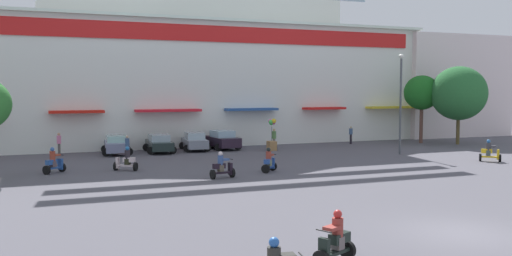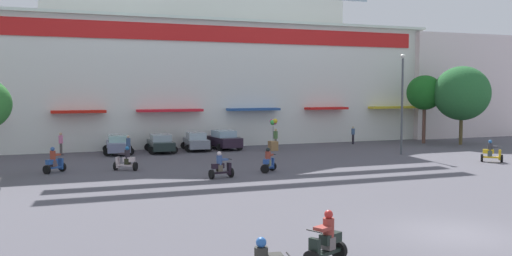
% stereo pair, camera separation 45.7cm
% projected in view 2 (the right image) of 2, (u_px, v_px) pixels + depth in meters
% --- Properties ---
extents(ground_plane, '(128.00, 128.00, 0.00)m').
position_uv_depth(ground_plane, '(295.00, 177.00, 30.56)').
color(ground_plane, '#504E57').
extents(colonial_building, '(43.40, 18.96, 20.74)m').
position_uv_depth(colonial_building, '(190.00, 47.00, 52.22)').
color(colonial_building, silver).
rests_on(colonial_building, ground).
extents(flank_building_right, '(12.57, 8.54, 10.55)m').
position_uv_depth(flank_building_right, '(442.00, 86.00, 59.03)').
color(flank_building_right, silver).
rests_on(flank_building_right, ground).
extents(plaza_tree_1, '(5.05, 4.74, 6.99)m').
position_uv_depth(plaza_tree_1, '(462.00, 93.00, 48.25)').
color(plaza_tree_1, brown).
rests_on(plaza_tree_1, ground).
extents(plaza_tree_3, '(3.32, 3.05, 6.21)m').
position_uv_depth(plaza_tree_3, '(425.00, 93.00, 49.49)').
color(plaza_tree_3, brown).
rests_on(plaza_tree_3, ground).
extents(parked_car_0, '(2.43, 3.94, 1.45)m').
position_uv_depth(parked_car_0, '(118.00, 144.00, 41.38)').
color(parked_car_0, slate).
rests_on(parked_car_0, ground).
extents(parked_car_1, '(2.39, 4.18, 1.41)m').
position_uv_depth(parked_car_1, '(161.00, 143.00, 42.51)').
color(parked_car_1, '#1F2B29').
rests_on(parked_car_1, ground).
extents(parked_car_2, '(2.43, 3.96, 1.47)m').
position_uv_depth(parked_car_2, '(196.00, 141.00, 43.88)').
color(parked_car_2, slate).
rests_on(parked_car_2, ground).
extents(parked_car_3, '(2.56, 4.03, 1.55)m').
position_uv_depth(parked_car_3, '(224.00, 140.00, 44.79)').
color(parked_car_3, black).
rests_on(parked_car_3, ground).
extents(scooter_rider_0, '(1.28, 1.29, 1.48)m').
position_uv_depth(scooter_rider_0, '(269.00, 162.00, 32.33)').
color(scooter_rider_0, black).
rests_on(scooter_rider_0, ground).
extents(scooter_rider_1, '(1.42, 0.74, 1.51)m').
position_uv_depth(scooter_rider_1, '(221.00, 167.00, 30.05)').
color(scooter_rider_1, black).
rests_on(scooter_rider_1, ground).
extents(scooter_rider_3, '(1.47, 1.17, 1.48)m').
position_uv_depth(scooter_rider_3, '(126.00, 160.00, 32.94)').
color(scooter_rider_3, black).
rests_on(scooter_rider_3, ground).
extents(scooter_rider_4, '(1.50, 1.07, 1.52)m').
position_uv_depth(scooter_rider_4, '(326.00, 242.00, 15.26)').
color(scooter_rider_4, black).
rests_on(scooter_rider_4, ground).
extents(scooter_rider_5, '(1.34, 1.31, 1.55)m').
position_uv_depth(scooter_rider_5, '(54.00, 162.00, 32.00)').
color(scooter_rider_5, black).
rests_on(scooter_rider_5, ground).
extents(scooter_rider_7, '(1.38, 1.31, 1.51)m').
position_uv_depth(scooter_rider_7, '(491.00, 153.00, 36.86)').
color(scooter_rider_7, black).
rests_on(scooter_rider_7, ground).
extents(pedestrian_0, '(0.39, 0.39, 1.71)m').
position_uv_depth(pedestrian_0, '(61.00, 142.00, 40.54)').
color(pedestrian_0, '#4F4847').
rests_on(pedestrian_0, ground).
extents(pedestrian_1, '(0.41, 0.41, 1.60)m').
position_uv_depth(pedestrian_1, '(353.00, 134.00, 48.99)').
color(pedestrian_1, black).
rests_on(pedestrian_1, ground).
extents(pedestrian_2, '(0.43, 0.43, 1.67)m').
position_uv_depth(pedestrian_2, '(128.00, 145.00, 38.45)').
color(pedestrian_2, black).
rests_on(pedestrian_2, ground).
extents(pedestrian_3, '(0.38, 0.38, 1.68)m').
position_uv_depth(pedestrian_3, '(276.00, 137.00, 45.03)').
color(pedestrian_3, slate).
rests_on(pedestrian_3, ground).
extents(streetlamp_near, '(0.40, 0.40, 7.56)m').
position_uv_depth(streetlamp_near, '(402.00, 97.00, 40.86)').
color(streetlamp_near, '#474C51').
rests_on(streetlamp_near, ground).
extents(balloon_vendor_cart, '(0.66, 0.94, 2.59)m').
position_uv_depth(balloon_vendor_cart, '(273.00, 137.00, 43.79)').
color(balloon_vendor_cart, '#997145').
rests_on(balloon_vendor_cart, ground).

